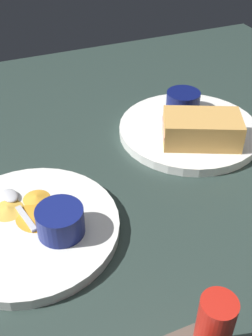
{
  "coord_description": "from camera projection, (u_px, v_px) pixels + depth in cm",
  "views": [
    {
      "loc": [
        25.78,
        45.73,
        41.87
      ],
      "look_at": [
        6.55,
        -0.01,
        3.0
      ],
      "focal_mm": 43.85,
      "sensor_mm": 36.0,
      "label": 1
    }
  ],
  "objects": [
    {
      "name": "plate_chips_companion",
      "position": [
        30.0,
        228.0,
        0.56
      ],
      "size": [
        24.59,
        24.59,
        1.6
      ],
      "primitive_type": "cylinder",
      "color": "white",
      "rests_on": "ground_plane"
    },
    {
      "name": "ground_plane",
      "position": [
        162.0,
        180.0,
        0.68
      ],
      "size": [
        110.0,
        110.0,
        3.0
      ],
      "primitive_type": "cube",
      "color": "#283833"
    },
    {
      "name": "spoon_by_gravy_ramekin",
      "position": [
        14.0,
        201.0,
        0.59
      ],
      "size": [
        3.61,
        9.94,
        0.8
      ],
      "color": "silver",
      "rests_on": "plate_chips_companion"
    },
    {
      "name": "plate_sandwich_main",
      "position": [
        189.0,
        130.0,
        0.76
      ],
      "size": [
        25.65,
        25.65,
        1.6
      ],
      "primitive_type": "cylinder",
      "color": "white",
      "rests_on": "ground_plane"
    },
    {
      "name": "ramekin_light_gravy",
      "position": [
        60.0,
        220.0,
        0.53
      ],
      "size": [
        6.31,
        6.31,
        3.85
      ],
      "color": "navy",
      "rests_on": "plate_chips_companion"
    },
    {
      "name": "ramekin_dark_sauce",
      "position": [
        183.0,
        101.0,
        0.78
      ],
      "size": [
        6.4,
        6.4,
        3.9
      ],
      "color": "#0C144C",
      "rests_on": "plate_sandwich_main"
    },
    {
      "name": "spoon_by_dark_ramekin",
      "position": [
        195.0,
        122.0,
        0.75
      ],
      "size": [
        2.36,
        9.91,
        0.8
      ],
      "color": "silver",
      "rests_on": "plate_sandwich_main"
    },
    {
      "name": "plantain_chip_scatter",
      "position": [
        35.0,
        211.0,
        0.57
      ],
      "size": [
        18.03,
        10.39,
        0.6
      ],
      "color": "gold",
      "rests_on": "plate_chips_companion"
    },
    {
      "name": "sandwich_half_near",
      "position": [
        202.0,
        129.0,
        0.7
      ],
      "size": [
        14.99,
        12.35,
        4.8
      ],
      "color": "tan",
      "rests_on": "plate_sandwich_main"
    }
  ]
}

